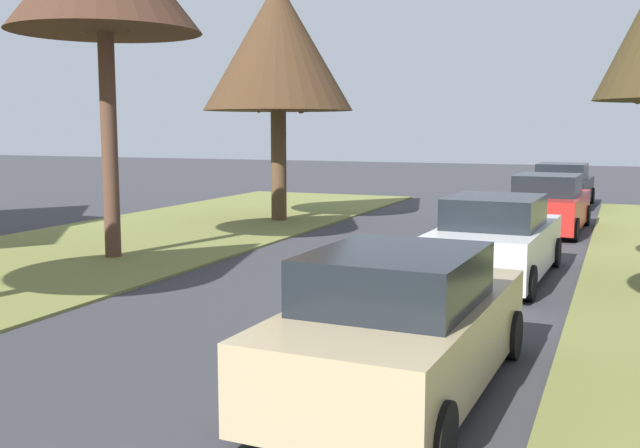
# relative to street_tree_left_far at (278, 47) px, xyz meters

# --- Properties ---
(street_tree_left_far) EXTENTS (4.46, 4.46, 7.08)m
(street_tree_left_far) POSITION_rel_street_tree_left_far_xyz_m (0.00, 0.00, 0.00)
(street_tree_left_far) COLOR brown
(street_tree_left_far) RESTS_ON grass_verge_left
(parked_sedan_tan) EXTENTS (2.09, 4.47, 1.57)m
(parked_sedan_tan) POSITION_rel_street_tree_left_far_xyz_m (7.51, -12.79, -4.47)
(parked_sedan_tan) COLOR tan
(parked_sedan_tan) RESTS_ON ground
(parked_sedan_white) EXTENTS (2.09, 4.47, 1.57)m
(parked_sedan_white) POSITION_rel_street_tree_left_far_xyz_m (7.48, -6.26, -4.47)
(parked_sedan_white) COLOR white
(parked_sedan_white) RESTS_ON ground
(parked_sedan_red) EXTENTS (2.09, 4.47, 1.57)m
(parked_sedan_red) POSITION_rel_street_tree_left_far_xyz_m (7.77, 0.78, -4.47)
(parked_sedan_red) COLOR red
(parked_sedan_red) RESTS_ON ground
(parked_sedan_black) EXTENTS (2.09, 4.47, 1.57)m
(parked_sedan_black) POSITION_rel_street_tree_left_far_xyz_m (7.64, 7.56, -4.47)
(parked_sedan_black) COLOR black
(parked_sedan_black) RESTS_ON ground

